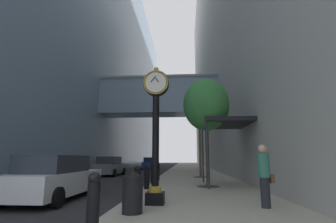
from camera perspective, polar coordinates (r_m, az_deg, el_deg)
name	(u,v)px	position (r m, az deg, el deg)	size (l,w,h in m)	color
ground_plane	(168,171)	(29.83, 0.07, -13.66)	(110.00, 110.00, 0.00)	#262628
sidewalk_right	(191,169)	(32.76, 5.28, -13.24)	(5.39, 80.00, 0.14)	#ADA593
building_block_left	(94,51)	(38.43, -16.79, 13.35)	(21.33, 80.00, 33.94)	#758EA8
building_block_right	(239,24)	(38.58, 16.10, 18.98)	(9.00, 80.00, 40.77)	#B7B2A8
street_clock	(156,126)	(7.90, -2.86, -3.27)	(0.84, 0.55, 4.38)	black
bollard_nearest	(93,200)	(5.21, -16.91, -19.09)	(0.26, 0.26, 1.10)	black
bollard_third	(138,180)	(9.48, -7.06, -15.49)	(0.26, 0.26, 1.10)	black
bollard_fourth	(147,176)	(11.66, -4.91, -14.63)	(0.26, 0.26, 1.10)	black
bollard_fifth	(153,173)	(13.86, -3.46, -14.03)	(0.26, 0.26, 1.10)	black
bollard_sixth	(158,171)	(16.06, -2.41, -13.59)	(0.26, 0.26, 1.10)	black
street_tree_near	(206,105)	(12.93, 8.80, 1.47)	(2.36, 2.36, 5.46)	#333335
street_tree_mid_near	(199,108)	(19.09, 7.23, 0.78)	(1.94, 1.94, 6.34)	#333335
trash_bin	(133,191)	(6.67, -8.18, -17.84)	(0.53, 0.53, 1.05)	black
pedestrian_walking	(264,174)	(7.78, 21.40, -13.28)	(0.52, 0.46, 1.76)	#23232D
storefront_awning	(224,125)	(13.55, 12.93, -2.98)	(2.40, 3.60, 3.30)	black
car_blue_near	(151,163)	(34.53, -4.00, -11.93)	(2.03, 4.54, 1.62)	navy
car_white_mid	(55,178)	(10.43, -24.64, -13.79)	(2.06, 4.69, 1.61)	silver
car_grey_far	(110,166)	(22.54, -13.37, -12.29)	(2.05, 4.07, 1.65)	slate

